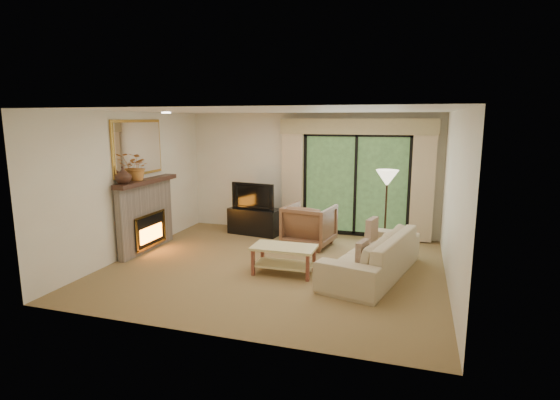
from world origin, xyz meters
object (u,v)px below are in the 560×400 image
(media_console, at_px, (255,221))
(armchair, at_px, (309,225))
(sofa, at_px, (372,254))
(coffee_table, at_px, (284,260))

(media_console, relative_size, armchair, 1.23)
(sofa, distance_m, coffee_table, 1.41)
(armchair, xyz_separation_m, coffee_table, (-0.01, -1.67, -0.19))
(armchair, height_order, sofa, armchair)
(coffee_table, bearing_deg, sofa, 14.49)
(armchair, xyz_separation_m, sofa, (1.35, -1.31, -0.07))
(media_console, relative_size, coffee_table, 1.10)
(media_console, relative_size, sofa, 0.47)
(armchair, bearing_deg, coffee_table, 98.21)
(media_console, distance_m, armchair, 1.46)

